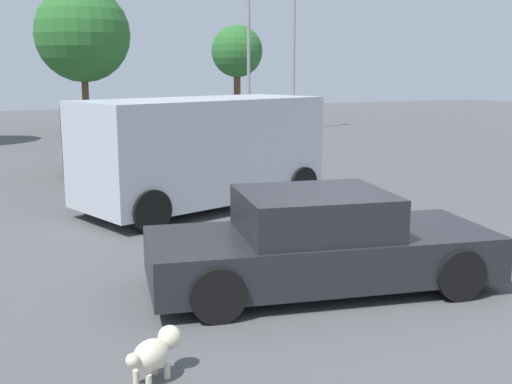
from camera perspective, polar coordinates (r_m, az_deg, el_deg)
The scene contains 9 objects.
ground_plane at distance 8.46m, azimuth 6.52°, elevation -8.09°, with size 80.00×80.00×0.00m, color #515154.
sedan_foreground at distance 8.07m, azimuth 5.75°, elevation -4.70°, with size 4.63×2.54×1.26m.
dog at distance 5.90m, azimuth -9.12°, elevation -14.08°, with size 0.59×0.46×0.44m.
van_white at distance 12.66m, azimuth -4.97°, elevation 3.86°, with size 5.36×3.46×2.21m.
suv_dark at distance 17.39m, azimuth -9.08°, elevation 5.16°, with size 5.15×2.66×1.86m.
light_post_near at distance 29.49m, azimuth 3.48°, elevation 15.22°, with size 0.44×0.44×7.43m.
light_post_mid at distance 28.11m, azimuth -0.68°, elevation 15.15°, with size 0.44×0.44×7.17m.
tree_back_center at distance 29.76m, azimuth -15.51°, elevation 13.63°, with size 4.21×4.21×6.44m.
tree_back_right at distance 35.11m, azimuth -1.75°, elevation 12.62°, with size 2.81×2.81×5.20m.
Camera 1 is at (-4.17, -6.83, 2.76)m, focal length 43.97 mm.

